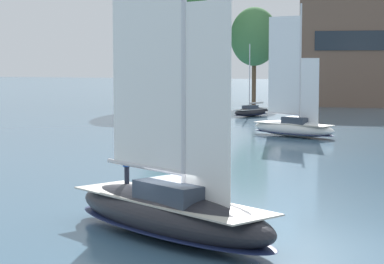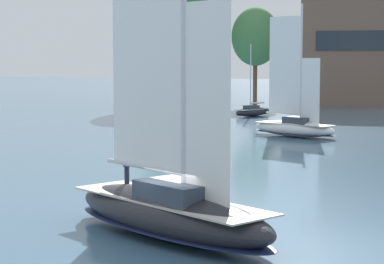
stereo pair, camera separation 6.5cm
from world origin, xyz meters
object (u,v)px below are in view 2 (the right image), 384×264
tree_shore_center (173,2)px  sailboat_moored_mid_channel (294,126)px  sailboat_main (170,207)px  tree_shore_left (255,37)px  sailboat_moored_near_marina (253,111)px

tree_shore_center → sailboat_moored_mid_channel: size_ratio=1.83×
tree_shore_center → sailboat_main: 77.91m
tree_shore_left → sailboat_moored_mid_channel: bearing=-73.8°
tree_shore_center → sailboat_main: bearing=-72.3°
tree_shore_center → tree_shore_left: bearing=11.4°
tree_shore_left → sailboat_main: 76.85m
sailboat_main → sailboat_moored_near_marina: (-8.69, 57.26, -0.58)m
sailboat_moored_mid_channel → sailboat_main: bearing=-88.6°
sailboat_moored_near_marina → sailboat_main: bearing=-81.4°
sailboat_moored_near_marina → tree_shore_center: bearing=132.7°
tree_shore_left → tree_shore_center: (-11.20, -2.26, 4.77)m
sailboat_moored_near_marina → sailboat_moored_mid_channel: size_ratio=0.73×
tree_shore_left → sailboat_moored_near_marina: (3.46, -18.17, -8.90)m
tree_shore_left → tree_shore_center: size_ratio=0.66×
tree_shore_left → sailboat_moored_near_marina: 20.52m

